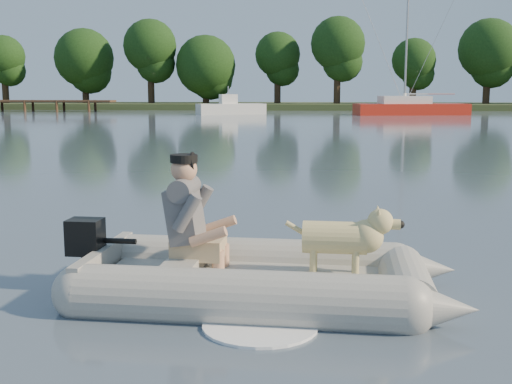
# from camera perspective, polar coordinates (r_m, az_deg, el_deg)

# --- Properties ---
(water) EXTENTS (160.00, 160.00, 0.00)m
(water) POSITION_cam_1_polar(r_m,az_deg,el_deg) (6.32, -2.38, -9.24)
(water) COLOR slate
(water) RESTS_ON ground
(shore_bank) EXTENTS (160.00, 12.00, 0.70)m
(shore_bank) POSITION_cam_1_polar(r_m,az_deg,el_deg) (67.98, 3.97, 7.59)
(shore_bank) COLOR #47512D
(shore_bank) RESTS_ON water
(dock) EXTENTS (18.00, 2.00, 1.04)m
(dock) POSITION_cam_1_polar(r_m,az_deg,el_deg) (63.84, -20.37, 7.20)
(dock) COLOR #4C331E
(dock) RESTS_ON water
(treeline) EXTENTS (71.02, 7.35, 9.27)m
(treeline) POSITION_cam_1_polar(r_m,az_deg,el_deg) (67.30, 0.78, 12.05)
(treeline) COLOR #332316
(treeline) RESTS_ON shore_bank
(dinghy) EXTENTS (4.88, 3.25, 1.46)m
(dinghy) POSITION_cam_1_polar(r_m,az_deg,el_deg) (6.10, 0.54, -3.74)
(dinghy) COLOR gray
(dinghy) RESTS_ON water
(man) EXTENTS (0.80, 0.70, 1.14)m
(man) POSITION_cam_1_polar(r_m,az_deg,el_deg) (6.25, -6.15, -1.68)
(man) COLOR #59595D
(man) RESTS_ON dinghy
(dog) EXTENTS (1.01, 0.41, 0.66)m
(dog) POSITION_cam_1_polar(r_m,az_deg,el_deg) (6.13, 7.01, -4.54)
(dog) COLOR tan
(dog) RESTS_ON dinghy
(outboard_motor) EXTENTS (0.46, 0.33, 0.84)m
(outboard_motor) POSITION_cam_1_polar(r_m,az_deg,el_deg) (6.62, -14.85, -5.71)
(outboard_motor) COLOR black
(outboard_motor) RESTS_ON dinghy
(motorboat) EXTENTS (6.04, 4.15, 2.39)m
(motorboat) POSITION_cam_1_polar(r_m,az_deg,el_deg) (52.63, -2.25, 8.09)
(motorboat) COLOR white
(motorboat) RESTS_ON water
(sailboat) EXTENTS (9.20, 4.10, 12.21)m
(sailboat) POSITION_cam_1_polar(r_m,az_deg,el_deg) (53.00, 13.51, 7.26)
(sailboat) COLOR red
(sailboat) RESTS_ON water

